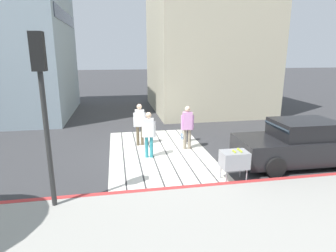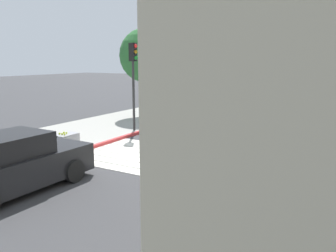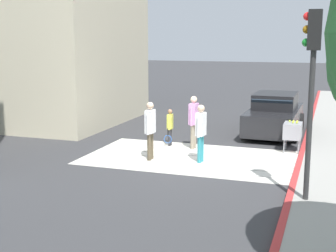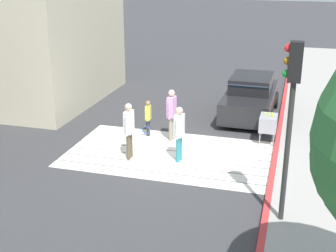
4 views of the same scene
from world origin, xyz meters
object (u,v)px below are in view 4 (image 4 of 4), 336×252
Objects in this scene: pedestrian_adult_lead at (129,127)px; pedestrian_adult_side at (179,130)px; pedestrian_adult_trailing at (172,111)px; pedestrian_child_with_racket at (148,116)px; traffic_light_corner at (291,98)px; car_parked_near_curb at (250,97)px; tennis_ball_cart at (268,123)px.

pedestrian_adult_side is at bearing -172.36° from pedestrian_adult_lead.
pedestrian_adult_side is at bearing 112.84° from pedestrian_adult_trailing.
pedestrian_adult_lead reaches higher than pedestrian_adult_side.
pedestrian_child_with_racket is (0.89, -0.18, -0.32)m from pedestrian_adult_trailing.
traffic_light_corner is at bearing 131.19° from pedestrian_adult_trailing.
pedestrian_child_with_racket is at bearing -43.99° from traffic_light_corner.
pedestrian_adult_trailing reaches higher than pedestrian_adult_side.
pedestrian_adult_lead reaches higher than car_parked_near_curb.
car_parked_near_curb is 2.44× the size of pedestrian_adult_trailing.
tennis_ball_cart is 4.07m from pedestrian_child_with_racket.
pedestrian_adult_trailing is 1.40× the size of pedestrian_child_with_racket.
traffic_light_corner is 5.68m from pedestrian_adult_lead.
pedestrian_adult_trailing is at bearing 168.65° from pedestrian_child_with_racket.
tennis_ball_cart is 0.57× the size of pedestrian_adult_trailing.
tennis_ball_cart is 0.59× the size of pedestrian_adult_side.
pedestrian_adult_side is 2.41m from pedestrian_child_with_racket.
pedestrian_adult_side is (-1.52, -0.20, -0.02)m from pedestrian_adult_lead.
pedestrian_adult_lead is 1.02× the size of pedestrian_adult_side.
pedestrian_adult_lead is 1.00× the size of pedestrian_adult_trailing.
car_parked_near_curb is 2.92m from tennis_ball_cart.
traffic_light_corner is 6.96m from pedestrian_child_with_racket.
tennis_ball_cart is (0.68, -5.03, -2.34)m from traffic_light_corner.
pedestrian_adult_trailing is 0.96m from pedestrian_child_with_racket.
car_parked_near_curb reaches higher than tennis_ball_cart.
pedestrian_adult_lead is (3.08, 5.27, 0.30)m from car_parked_near_curb.
car_parked_near_curb is 6.11m from pedestrian_adult_lead.
car_parked_near_curb is at bearing -107.18° from pedestrian_adult_side.
pedestrian_adult_side is (-0.69, 1.63, -0.02)m from pedestrian_adult_trailing.
car_parked_near_curb is at bearing -72.06° from tennis_ball_cart.
pedestrian_adult_side is at bearing -41.15° from traffic_light_corner.
tennis_ball_cart is at bearing -173.27° from pedestrian_child_with_racket.
pedestrian_adult_trailing is at bearing -67.16° from pedestrian_adult_side.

